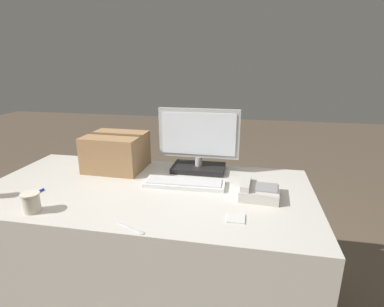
{
  "coord_description": "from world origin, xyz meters",
  "views": [
    {
      "loc": [
        0.53,
        -1.43,
        1.44
      ],
      "look_at": [
        0.22,
        0.2,
        0.91
      ],
      "focal_mm": 28.0,
      "sensor_mm": 36.0,
      "label": 1
    }
  ],
  "objects_px": {
    "desk_phone": "(258,191)",
    "cardboard_box": "(116,152)",
    "monitor": "(199,144)",
    "spoon": "(134,229)",
    "sticky_note_pad": "(236,218)",
    "pen_marker": "(33,194)",
    "keyboard": "(185,183)",
    "paper_cup_right": "(31,202)"
  },
  "relations": [
    {
      "from": "spoon",
      "to": "pen_marker",
      "type": "bearing_deg",
      "value": -173.17
    },
    {
      "from": "spoon",
      "to": "pen_marker",
      "type": "distance_m",
      "value": 0.68
    },
    {
      "from": "keyboard",
      "to": "spoon",
      "type": "height_order",
      "value": "keyboard"
    },
    {
      "from": "monitor",
      "to": "pen_marker",
      "type": "height_order",
      "value": "monitor"
    },
    {
      "from": "desk_phone",
      "to": "cardboard_box",
      "type": "distance_m",
      "value": 0.93
    },
    {
      "from": "desk_phone",
      "to": "paper_cup_right",
      "type": "distance_m",
      "value": 1.09
    },
    {
      "from": "paper_cup_right",
      "to": "sticky_note_pad",
      "type": "relative_size",
      "value": 1.14
    },
    {
      "from": "cardboard_box",
      "to": "spoon",
      "type": "bearing_deg",
      "value": -60.7
    },
    {
      "from": "monitor",
      "to": "spoon",
      "type": "relative_size",
      "value": 3.2
    },
    {
      "from": "spoon",
      "to": "paper_cup_right",
      "type": "bearing_deg",
      "value": -161.1
    },
    {
      "from": "desk_phone",
      "to": "spoon",
      "type": "distance_m",
      "value": 0.66
    },
    {
      "from": "cardboard_box",
      "to": "pen_marker",
      "type": "height_order",
      "value": "cardboard_box"
    },
    {
      "from": "monitor",
      "to": "paper_cup_right",
      "type": "xyz_separation_m",
      "value": [
        -0.67,
        -0.68,
        -0.13
      ]
    },
    {
      "from": "monitor",
      "to": "pen_marker",
      "type": "bearing_deg",
      "value": -146.38
    },
    {
      "from": "desk_phone",
      "to": "spoon",
      "type": "height_order",
      "value": "desk_phone"
    },
    {
      "from": "paper_cup_right",
      "to": "pen_marker",
      "type": "distance_m",
      "value": 0.2
    },
    {
      "from": "cardboard_box",
      "to": "monitor",
      "type": "bearing_deg",
      "value": 6.57
    },
    {
      "from": "paper_cup_right",
      "to": "spoon",
      "type": "height_order",
      "value": "paper_cup_right"
    },
    {
      "from": "cardboard_box",
      "to": "keyboard",
      "type": "bearing_deg",
      "value": -20.99
    },
    {
      "from": "desk_phone",
      "to": "keyboard",
      "type": "bearing_deg",
      "value": 173.8
    },
    {
      "from": "keyboard",
      "to": "sticky_note_pad",
      "type": "height_order",
      "value": "keyboard"
    },
    {
      "from": "spoon",
      "to": "sticky_note_pad",
      "type": "xyz_separation_m",
      "value": [
        0.41,
        0.17,
        0.0
      ]
    },
    {
      "from": "spoon",
      "to": "sticky_note_pad",
      "type": "relative_size",
      "value": 1.93
    },
    {
      "from": "pen_marker",
      "to": "keyboard",
      "type": "bearing_deg",
      "value": -59.76
    },
    {
      "from": "monitor",
      "to": "spoon",
      "type": "xyz_separation_m",
      "value": [
        -0.14,
        -0.74,
        -0.17
      ]
    },
    {
      "from": "desk_phone",
      "to": "cardboard_box",
      "type": "xyz_separation_m",
      "value": [
        -0.89,
        0.26,
        0.08
      ]
    },
    {
      "from": "cardboard_box",
      "to": "pen_marker",
      "type": "distance_m",
      "value": 0.54
    },
    {
      "from": "keyboard",
      "to": "paper_cup_right",
      "type": "height_order",
      "value": "paper_cup_right"
    },
    {
      "from": "desk_phone",
      "to": "paper_cup_right",
      "type": "height_order",
      "value": "paper_cup_right"
    },
    {
      "from": "monitor",
      "to": "pen_marker",
      "type": "relative_size",
      "value": 3.72
    },
    {
      "from": "pen_marker",
      "to": "sticky_note_pad",
      "type": "xyz_separation_m",
      "value": [
        1.05,
        -0.05,
        -0.0
      ]
    },
    {
      "from": "monitor",
      "to": "keyboard",
      "type": "height_order",
      "value": "monitor"
    },
    {
      "from": "paper_cup_right",
      "to": "spoon",
      "type": "xyz_separation_m",
      "value": [
        0.52,
        -0.06,
        -0.04
      ]
    },
    {
      "from": "sticky_note_pad",
      "to": "desk_phone",
      "type": "bearing_deg",
      "value": 68.54
    },
    {
      "from": "sticky_note_pad",
      "to": "spoon",
      "type": "bearing_deg",
      "value": -157.51
    },
    {
      "from": "paper_cup_right",
      "to": "sticky_note_pad",
      "type": "xyz_separation_m",
      "value": [
        0.93,
        0.11,
        -0.04
      ]
    },
    {
      "from": "keyboard",
      "to": "monitor",
      "type": "bearing_deg",
      "value": 79.81
    },
    {
      "from": "sticky_note_pad",
      "to": "monitor",
      "type": "bearing_deg",
      "value": 115.08
    },
    {
      "from": "cardboard_box",
      "to": "sticky_note_pad",
      "type": "distance_m",
      "value": 0.94
    },
    {
      "from": "paper_cup_right",
      "to": "pen_marker",
      "type": "height_order",
      "value": "paper_cup_right"
    },
    {
      "from": "desk_phone",
      "to": "sticky_note_pad",
      "type": "relative_size",
      "value": 2.55
    },
    {
      "from": "monitor",
      "to": "spoon",
      "type": "bearing_deg",
      "value": -101.12
    }
  ]
}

